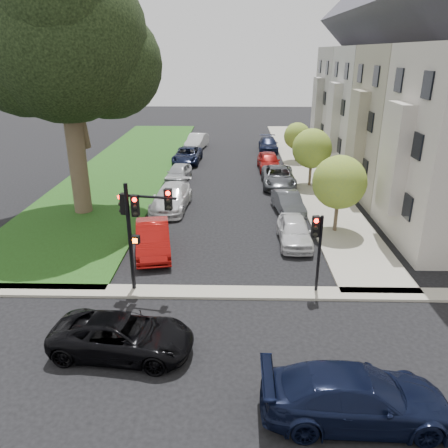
{
  "coord_description": "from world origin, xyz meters",
  "views": [
    {
      "loc": [
        0.44,
        -14.13,
        9.57
      ],
      "look_at": [
        0.0,
        5.0,
        2.0
      ],
      "focal_mm": 35.0,
      "sensor_mm": 36.0,
      "label": 1
    }
  ],
  "objects_px": {
    "small_tree_a": "(339,182)",
    "car_parked_1": "(288,203)",
    "car_parked_4": "(268,144)",
    "car_parked_6": "(172,198)",
    "car_parked_5": "(153,238)",
    "car_parked_7": "(179,173)",
    "car_parked_0": "(294,231)",
    "car_parked_8": "(187,155)",
    "eucalyptus": "(61,37)",
    "car_cross_near": "(123,336)",
    "small_tree_c": "(297,136)",
    "car_parked_9": "(197,141)",
    "traffic_signal_secondary": "(317,240)",
    "car_parked_3": "(269,161)",
    "traffic_signal_main": "(138,219)",
    "car_cross_far": "(356,396)",
    "car_parked_2": "(278,177)",
    "small_tree_b": "(312,149)"
  },
  "relations": [
    {
      "from": "small_tree_c",
      "to": "car_parked_4",
      "type": "bearing_deg",
      "value": 114.87
    },
    {
      "from": "car_parked_5",
      "to": "car_parked_9",
      "type": "xyz_separation_m",
      "value": [
        0.15,
        25.67,
        -0.0
      ]
    },
    {
      "from": "small_tree_a",
      "to": "car_parked_1",
      "type": "height_order",
      "value": "small_tree_a"
    },
    {
      "from": "eucalyptus",
      "to": "car_parked_7",
      "type": "height_order",
      "value": "eucalyptus"
    },
    {
      "from": "car_parked_2",
      "to": "car_parked_3",
      "type": "bearing_deg",
      "value": 95.47
    },
    {
      "from": "car_cross_near",
      "to": "car_parked_9",
      "type": "xyz_separation_m",
      "value": [
        -0.22,
        33.66,
        0.1
      ]
    },
    {
      "from": "traffic_signal_secondary",
      "to": "car_parked_0",
      "type": "bearing_deg",
      "value": 91.92
    },
    {
      "from": "eucalyptus",
      "to": "car_cross_near",
      "type": "xyz_separation_m",
      "value": [
        5.91,
        -13.77,
        -9.66
      ]
    },
    {
      "from": "traffic_signal_main",
      "to": "car_parked_1",
      "type": "xyz_separation_m",
      "value": [
        7.32,
        9.8,
        -2.62
      ]
    },
    {
      "from": "traffic_signal_secondary",
      "to": "car_parked_5",
      "type": "distance_m",
      "value": 8.59
    },
    {
      "from": "car_parked_0",
      "to": "car_parked_7",
      "type": "distance_m",
      "value": 14.04
    },
    {
      "from": "traffic_signal_secondary",
      "to": "car_parked_1",
      "type": "relative_size",
      "value": 0.86
    },
    {
      "from": "car_cross_far",
      "to": "car_parked_8",
      "type": "distance_m",
      "value": 31.01
    },
    {
      "from": "small_tree_b",
      "to": "car_parked_8",
      "type": "height_order",
      "value": "small_tree_b"
    },
    {
      "from": "small_tree_c",
      "to": "car_cross_near",
      "type": "bearing_deg",
      "value": -108.77
    },
    {
      "from": "car_parked_0",
      "to": "car_parked_3",
      "type": "xyz_separation_m",
      "value": [
        -0.23,
        15.6,
        0.06
      ]
    },
    {
      "from": "car_parked_6",
      "to": "car_parked_1",
      "type": "bearing_deg",
      "value": -1.19
    },
    {
      "from": "small_tree_b",
      "to": "car_parked_0",
      "type": "distance_m",
      "value": 11.14
    },
    {
      "from": "car_parked_0",
      "to": "car_parked_4",
      "type": "bearing_deg",
      "value": 89.92
    },
    {
      "from": "car_parked_2",
      "to": "car_parked_9",
      "type": "xyz_separation_m",
      "value": [
        -7.32,
        13.63,
        0.04
      ]
    },
    {
      "from": "traffic_signal_secondary",
      "to": "car_parked_1",
      "type": "distance_m",
      "value": 9.99
    },
    {
      "from": "eucalyptus",
      "to": "car_parked_9",
      "type": "bearing_deg",
      "value": 74.04
    },
    {
      "from": "eucalyptus",
      "to": "car_cross_far",
      "type": "height_order",
      "value": "eucalyptus"
    },
    {
      "from": "car_parked_8",
      "to": "car_parked_3",
      "type": "bearing_deg",
      "value": -15.75
    },
    {
      "from": "small_tree_c",
      "to": "car_parked_4",
      "type": "height_order",
      "value": "small_tree_c"
    },
    {
      "from": "car_parked_4",
      "to": "car_parked_6",
      "type": "height_order",
      "value": "car_parked_6"
    },
    {
      "from": "traffic_signal_main",
      "to": "car_cross_near",
      "type": "distance_m",
      "value": 4.93
    },
    {
      "from": "eucalyptus",
      "to": "small_tree_c",
      "type": "bearing_deg",
      "value": 42.49
    },
    {
      "from": "car_parked_9",
      "to": "car_cross_near",
      "type": "bearing_deg",
      "value": -80.44
    },
    {
      "from": "eucalyptus",
      "to": "small_tree_a",
      "type": "bearing_deg",
      "value": -10.69
    },
    {
      "from": "eucalyptus",
      "to": "car_parked_5",
      "type": "bearing_deg",
      "value": -46.23
    },
    {
      "from": "traffic_signal_secondary",
      "to": "car_parked_7",
      "type": "height_order",
      "value": "traffic_signal_secondary"
    },
    {
      "from": "traffic_signal_secondary",
      "to": "car_parked_9",
      "type": "height_order",
      "value": "traffic_signal_secondary"
    },
    {
      "from": "car_parked_6",
      "to": "car_parked_3",
      "type": "bearing_deg",
      "value": 59.47
    },
    {
      "from": "traffic_signal_main",
      "to": "car_parked_5",
      "type": "xyz_separation_m",
      "value": [
        -0.2,
        3.82,
        -2.53
      ]
    },
    {
      "from": "car_parked_1",
      "to": "car_parked_3",
      "type": "bearing_deg",
      "value": 84.99
    },
    {
      "from": "car_parked_7",
      "to": "car_parked_8",
      "type": "distance_m",
      "value": 6.22
    },
    {
      "from": "eucalyptus",
      "to": "traffic_signal_main",
      "type": "height_order",
      "value": "eucalyptus"
    },
    {
      "from": "car_parked_7",
      "to": "small_tree_a",
      "type": "bearing_deg",
      "value": -39.34
    },
    {
      "from": "car_parked_0",
      "to": "car_parked_5",
      "type": "relative_size",
      "value": 0.89
    },
    {
      "from": "eucalyptus",
      "to": "car_cross_near",
      "type": "bearing_deg",
      "value": -66.78
    },
    {
      "from": "traffic_signal_secondary",
      "to": "car_cross_near",
      "type": "height_order",
      "value": "traffic_signal_secondary"
    },
    {
      "from": "small_tree_a",
      "to": "car_parked_0",
      "type": "xyz_separation_m",
      "value": [
        -2.51,
        -1.58,
        -2.24
      ]
    },
    {
      "from": "car_parked_5",
      "to": "car_parked_7",
      "type": "xyz_separation_m",
      "value": [
        -0.28,
        13.12,
        -0.08
      ]
    },
    {
      "from": "traffic_signal_main",
      "to": "car_parked_3",
      "type": "xyz_separation_m",
      "value": [
        6.88,
        20.72,
        -2.53
      ]
    },
    {
      "from": "car_parked_9",
      "to": "car_parked_4",
      "type": "bearing_deg",
      "value": 1.51
    },
    {
      "from": "eucalyptus",
      "to": "car_parked_2",
      "type": "distance_m",
      "value": 17.33
    },
    {
      "from": "traffic_signal_secondary",
      "to": "car_parked_1",
      "type": "bearing_deg",
      "value": 89.81
    },
    {
      "from": "small_tree_a",
      "to": "small_tree_c",
      "type": "relative_size",
      "value": 1.22
    },
    {
      "from": "car_parked_5",
      "to": "car_parked_8",
      "type": "relative_size",
      "value": 0.92
    }
  ]
}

